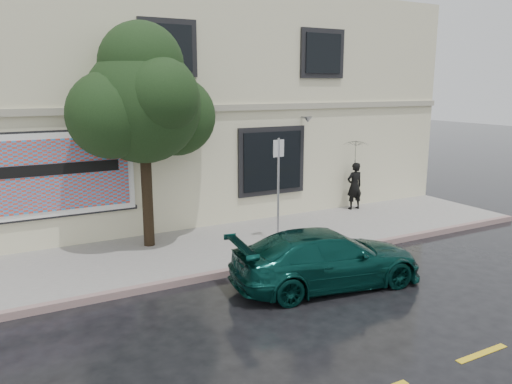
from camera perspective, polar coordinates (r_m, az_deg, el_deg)
name	(u,v)px	position (r m, az deg, el deg)	size (l,w,h in m)	color
ground	(258,301)	(10.23, 0.20, -12.30)	(90.00, 90.00, 0.00)	black
sidewalk	(197,251)	(12.96, -6.76, -6.69)	(20.00, 3.50, 0.15)	gray
curb	(226,273)	(11.44, -3.45, -9.21)	(20.00, 0.18, 0.16)	slate
building	(132,107)	(17.76, -14.04, 9.38)	(20.00, 8.12, 7.00)	beige
billboard	(49,175)	(13.34, -22.60, 1.77)	(4.30, 0.16, 2.20)	white
car	(327,258)	(10.86, 8.10, -7.50)	(1.84, 4.17, 1.22)	#08332E
pedestrian	(354,186)	(16.97, 11.19, 0.69)	(0.58, 0.38, 1.58)	black
umbrella	(356,153)	(16.79, 11.35, 4.43)	(0.89, 0.89, 0.65)	black
street_tree	(143,106)	(12.75, -12.78, 9.61)	(2.88, 2.88, 5.05)	black
sign_pole	(278,181)	(13.03, 2.57, 1.30)	(0.34, 0.06, 2.75)	#A0A1A8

